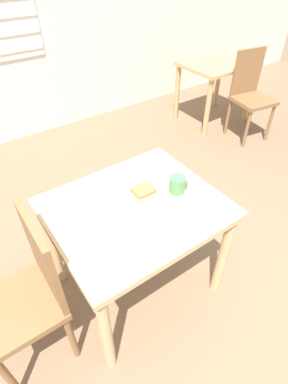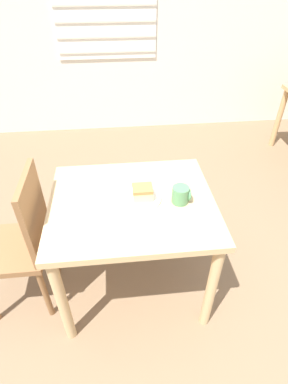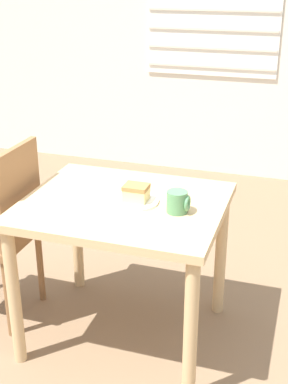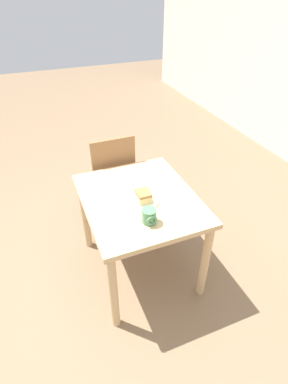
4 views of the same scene
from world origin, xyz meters
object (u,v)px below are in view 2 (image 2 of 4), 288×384
(plate, at_px, (140,199))
(coffee_mug, at_px, (181,195))
(dining_table_near, at_px, (133,216))
(chair_near_window, at_px, (22,240))
(cake_slice, at_px, (143,192))

(plate, bearing_deg, coffee_mug, -10.91)
(dining_table_near, xyz_separation_m, chair_near_window, (-0.65, -0.02, -0.11))
(cake_slice, height_order, coffee_mug, coffee_mug)
(dining_table_near, bearing_deg, chair_near_window, -178.05)
(dining_table_near, height_order, plate, plate)
(cake_slice, xyz_separation_m, coffee_mug, (0.21, -0.04, -0.00))
(dining_table_near, relative_size, plate, 3.98)
(coffee_mug, bearing_deg, dining_table_near, 172.55)
(chair_near_window, xyz_separation_m, cake_slice, (0.71, 0.03, 0.28))
(plate, bearing_deg, dining_table_near, -170.82)
(plate, height_order, coffee_mug, coffee_mug)
(cake_slice, bearing_deg, plate, 178.06)
(dining_table_near, xyz_separation_m, plate, (0.05, 0.01, 0.12))
(dining_table_near, xyz_separation_m, cake_slice, (0.06, 0.01, 0.17))
(chair_near_window, height_order, coffee_mug, chair_near_window)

